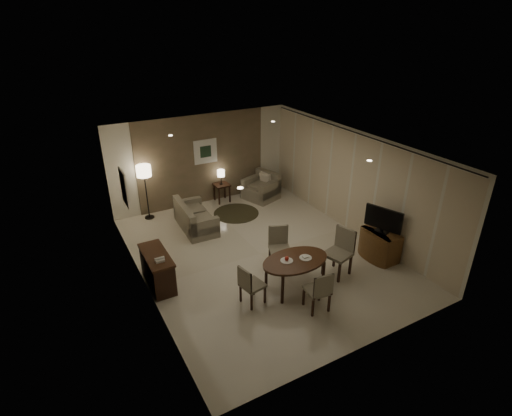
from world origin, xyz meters
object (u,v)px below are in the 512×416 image
sofa (196,216)px  chair_left (253,284)px  chair_far (280,249)px  floor_lamp (146,192)px  chair_near (317,289)px  side_table (222,193)px  tv_cabinet (380,245)px  console_desk (158,269)px  armchair (261,186)px  chair_right (338,254)px  dining_table (295,274)px

sofa → chair_left: bearing=-180.0°
chair_far → sofa: (-0.97, 2.69, -0.12)m
floor_lamp → chair_near: bearing=-71.8°
chair_left → chair_near: bearing=-138.8°
side_table → tv_cabinet: bearing=-67.8°
console_desk → armchair: size_ratio=1.30×
armchair → chair_right: bearing=-26.3°
side_table → floor_lamp: 2.35m
chair_right → floor_lamp: (-2.89, 4.75, 0.26)m
floor_lamp → console_desk: bearing=-101.9°
console_desk → chair_far: chair_far is taller
sofa → chair_far: bearing=-157.6°
chair_far → chair_right: size_ratio=0.91×
chair_left → armchair: 5.07m
tv_cabinet → chair_near: (-2.42, -0.76, 0.10)m
chair_near → chair_far: size_ratio=0.93×
chair_right → armchair: chair_right is taller
tv_cabinet → chair_left: 3.42m
chair_near → armchair: chair_near is taller
sofa → floor_lamp: floor_lamp is taller
chair_far → chair_right: (0.97, -0.83, 0.05)m
dining_table → chair_left: bearing=-179.6°
chair_left → chair_right: (2.09, -0.05, 0.10)m
chair_left → floor_lamp: floor_lamp is taller
chair_far → chair_left: size_ratio=1.12×
tv_cabinet → chair_right: (-1.32, -0.05, 0.18)m
dining_table → chair_near: (-0.01, -0.77, 0.11)m
console_desk → sofa: bearing=50.6°
dining_table → chair_left: (-1.00, -0.01, 0.09)m
sofa → side_table: bearing=-44.5°
chair_right → chair_near: bearing=-72.6°
console_desk → sofa: (1.63, 1.98, -0.01)m
armchair → side_table: armchair is taller
chair_left → chair_right: 2.10m
side_table → floor_lamp: floor_lamp is taller
sofa → armchair: armchair is taller
chair_near → chair_left: (-1.00, 0.77, -0.02)m
console_desk → chair_far: bearing=-15.3°
console_desk → armchair: armchair is taller
floor_lamp → chair_right: bearing=-58.6°
dining_table → sofa: (-0.85, 3.47, 0.02)m
sofa → chair_near: bearing=-166.2°
chair_far → side_table: size_ratio=1.69×
chair_far → floor_lamp: floor_lamp is taller
chair_left → floor_lamp: bearing=-1.7°
dining_table → chair_far: chair_far is taller
console_desk → chair_near: bearing=-42.5°
console_desk → chair_far: (2.60, -0.71, 0.11)m
tv_cabinet → floor_lamp: size_ratio=0.57×
floor_lamp → chair_left: bearing=-80.3°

